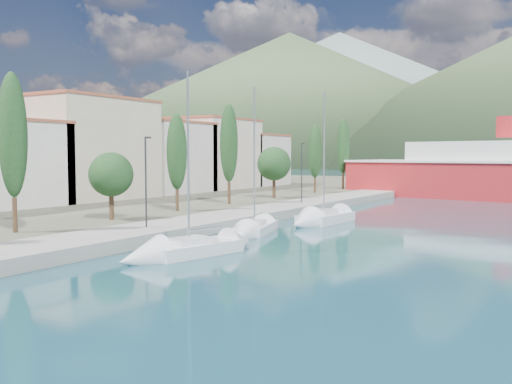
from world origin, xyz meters
The scene contains 9 objects.
ground centered at (0.00, 120.00, 0.00)m, with size 1400.00×1400.00×0.00m, color #184553.
quay centered at (-9.00, 26.00, 0.40)m, with size 5.00×88.00×0.80m, color gray.
land_strip centered at (-47.00, 36.00, 0.35)m, with size 70.00×148.00×0.70m, color #565644.
town_buildings centered at (-32.00, 36.91, 5.57)m, with size 9.20×69.20×11.30m.
tree_row centered at (-14.86, 31.73, 5.66)m, with size 3.84×63.01×10.21m.
lamp_posts centered at (-9.00, 15.13, 4.08)m, with size 0.15×45.75×6.06m.
sailboat_near centered at (-2.93, 9.56, 0.30)m, with size 3.89×8.07×11.14m.
sailboat_mid centered at (-3.80, 19.33, 0.28)m, with size 4.21×8.10×11.29m.
sailboat_far centered at (-2.61, 27.42, 0.33)m, with size 3.18×8.20×11.80m.
Camera 1 is at (16.93, -14.09, 5.64)m, focal length 40.00 mm.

